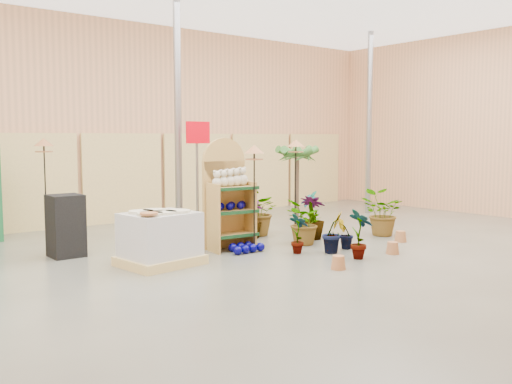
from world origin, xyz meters
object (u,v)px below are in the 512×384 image
Objects in this scene: potted_plant_2 at (305,222)px; pallet_stack at (160,239)px; bird_table_front at (254,153)px; display_shelf at (227,198)px.

pallet_stack is at bearing 175.97° from potted_plant_2.
bird_table_front is at bearing 172.80° from potted_plant_2.
potted_plant_2 is (1.28, -0.61, -0.46)m from display_shelf.
pallet_stack is 1.49× the size of potted_plant_2.
bird_table_front is at bearing -9.00° from pallet_stack.
potted_plant_2 is (2.80, -0.20, 0.01)m from pallet_stack.
display_shelf is 0.94m from bird_table_front.
pallet_stack is (-1.53, -0.41, -0.47)m from display_shelf.
pallet_stack is at bearing -158.43° from display_shelf.
bird_table_front is at bearing -58.24° from display_shelf.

